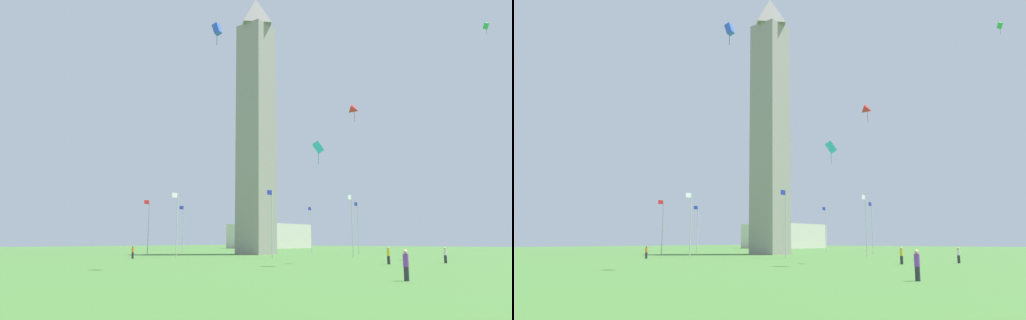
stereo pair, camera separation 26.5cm
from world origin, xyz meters
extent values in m
plane|color=#3D6B2D|center=(0.00, 0.00, 0.00)|extent=(260.00, 260.00, 0.00)
cube|color=gray|center=(0.00, 0.00, 20.32)|extent=(5.08, 5.08, 40.64)
pyramid|color=gray|center=(0.00, 0.00, 43.41)|extent=(5.08, 5.08, 5.54)
cylinder|color=silver|center=(17.89, 0.00, 4.51)|extent=(0.14, 0.14, 9.02)
cube|color=white|center=(18.44, 0.00, 8.57)|extent=(1.00, 0.03, 0.64)
cylinder|color=silver|center=(12.65, 12.65, 4.51)|extent=(0.14, 0.14, 9.02)
cube|color=#1E2D99|center=(13.20, 12.65, 8.57)|extent=(1.00, 0.03, 0.64)
cylinder|color=silver|center=(0.00, 17.89, 4.51)|extent=(0.14, 0.14, 9.02)
cube|color=white|center=(0.55, 17.89, 8.57)|extent=(1.00, 0.03, 0.64)
cylinder|color=silver|center=(-12.65, 12.65, 4.51)|extent=(0.14, 0.14, 9.02)
cube|color=#1E2D99|center=(-12.10, 12.65, 8.57)|extent=(1.00, 0.03, 0.64)
cylinder|color=silver|center=(-17.89, 0.00, 4.51)|extent=(0.14, 0.14, 9.02)
cube|color=#1E2D99|center=(-17.34, 0.00, 8.57)|extent=(1.00, 0.03, 0.64)
cylinder|color=silver|center=(-12.65, -12.65, 4.51)|extent=(0.14, 0.14, 9.02)
cube|color=#1E2D99|center=(-12.10, -12.65, 8.57)|extent=(1.00, 0.03, 0.64)
cylinder|color=silver|center=(0.00, -17.89, 4.51)|extent=(0.14, 0.14, 9.02)
cube|color=#1E2D99|center=(0.55, -17.89, 8.57)|extent=(1.00, 0.03, 0.64)
cylinder|color=silver|center=(12.65, -12.65, 4.51)|extent=(0.14, 0.14, 9.02)
cube|color=red|center=(13.20, -12.65, 8.57)|extent=(1.00, 0.03, 0.64)
cylinder|color=#2D2D38|center=(18.00, 30.68, 0.40)|extent=(0.29, 0.29, 0.80)
cylinder|color=yellow|center=(18.00, 30.68, 1.12)|extent=(0.32, 0.32, 0.64)
sphere|color=tan|center=(18.00, 30.68, 1.56)|extent=(0.24, 0.24, 0.24)
cylinder|color=#2D2D38|center=(35.78, 39.10, 0.40)|extent=(0.29, 0.29, 0.80)
cylinder|color=purple|center=(35.78, 39.10, 1.17)|extent=(0.32, 0.32, 0.74)
sphere|color=beige|center=(35.78, 39.10, 1.66)|extent=(0.24, 0.24, 0.24)
cylinder|color=#2D2D38|center=(12.13, 34.35, 0.40)|extent=(0.29, 0.29, 0.80)
cylinder|color=white|center=(12.13, 34.35, 1.08)|extent=(0.32, 0.32, 0.56)
sphere|color=tan|center=(12.13, 34.35, 1.48)|extent=(0.24, 0.24, 0.24)
cylinder|color=#2D2D38|center=(24.50, -0.88, 0.40)|extent=(0.29, 0.29, 0.80)
cylinder|color=orange|center=(24.50, -0.88, 1.10)|extent=(0.32, 0.32, 0.61)
sphere|color=#936B4C|center=(24.50, -0.88, 1.53)|extent=(0.24, 0.24, 0.24)
cube|color=blue|center=(34.41, 22.65, 20.76)|extent=(0.66, 0.90, 1.09)
cylinder|color=#233C9D|center=(34.41, 22.65, 19.90)|extent=(0.04, 0.04, 1.28)
cube|color=#33C6D1|center=(25.01, 27.15, 11.00)|extent=(1.09, 1.22, 1.21)
cylinder|color=teal|center=(25.01, 27.15, 10.05)|extent=(0.04, 0.04, 1.42)
cone|color=red|center=(17.95, 27.59, 16.19)|extent=(1.42, 1.51, 1.24)
cylinder|color=maroon|center=(17.95, 27.59, 15.41)|extent=(0.04, 0.04, 1.18)
cube|color=green|center=(-2.44, 37.37, 30.72)|extent=(0.92, 0.91, 0.92)
cylinder|color=#208035|center=(-2.44, 37.37, 30.00)|extent=(0.04, 0.04, 1.08)
cube|color=beige|center=(-54.99, -37.80, 3.62)|extent=(20.46, 17.84, 7.23)
camera|label=1|loc=(62.72, 49.29, 2.28)|focal=32.77mm
camera|label=2|loc=(62.56, 49.49, 2.28)|focal=32.77mm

